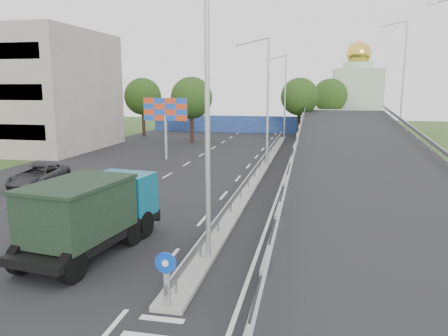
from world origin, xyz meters
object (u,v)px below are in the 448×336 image
(sign_bollard, at_px, (167,279))
(lamp_post_near, at_px, (202,107))
(lamp_post_far, at_px, (284,92))
(church, at_px, (356,94))
(billboard, at_px, (165,113))
(lamp_post_mid, at_px, (266,95))
(parked_car_c, at_px, (39,176))
(dump_truck, at_px, (92,211))

(sign_bollard, height_order, lamp_post_near, lamp_post_near)
(lamp_post_far, distance_m, church, 17.15)
(lamp_post_near, height_order, billboard, lamp_post_near)
(lamp_post_far, distance_m, billboard, 20.24)
(church, bearing_deg, lamp_post_near, -100.38)
(sign_bollard, bearing_deg, lamp_post_mid, 89.74)
(lamp_post_mid, height_order, church, church)
(lamp_post_mid, height_order, lamp_post_far, same)
(parked_car_c, bearing_deg, billboard, 61.76)
(billboard, bearing_deg, lamp_post_near, -67.51)
(lamp_post_far, bearing_deg, parked_car_c, -114.70)
(billboard, distance_m, dump_truck, 22.45)
(church, relative_size, parked_car_c, 2.69)
(lamp_post_near, height_order, parked_car_c, lamp_post_near)
(lamp_post_mid, height_order, parked_car_c, lamp_post_mid)
(dump_truck, relative_size, parked_car_c, 1.39)
(lamp_post_far, relative_size, dump_truck, 1.42)
(billboard, bearing_deg, lamp_post_far, 63.16)
(billboard, relative_size, parked_car_c, 1.07)
(lamp_post_far, relative_size, parked_car_c, 1.96)
(lamp_post_mid, bearing_deg, dump_truck, -102.92)
(billboard, height_order, parked_car_c, billboard)
(parked_car_c, bearing_deg, dump_truck, -53.81)
(billboard, bearing_deg, lamp_post_mid, -12.38)
(lamp_post_near, height_order, lamp_post_mid, same)
(church, xyz_separation_m, dump_truck, (-14.44, -53.84, -3.64))
(lamp_post_far, distance_m, dump_truck, 40.31)
(lamp_post_mid, bearing_deg, lamp_post_far, 90.00)
(billboard, bearing_deg, church, 59.30)
(lamp_post_near, bearing_deg, lamp_post_mid, 90.00)
(lamp_post_far, xyz_separation_m, dump_truck, (-4.55, -39.84, -4.14))
(lamp_post_mid, relative_size, church, 0.73)
(sign_bollard, relative_size, dump_truck, 0.23)
(dump_truck, bearing_deg, church, 82.63)
(sign_bollard, xyz_separation_m, dump_truck, (-4.44, 3.99, 0.64))
(lamp_post_near, bearing_deg, dump_truck, 177.97)
(lamp_post_mid, xyz_separation_m, lamp_post_far, (0.00, 20.00, 0.00))
(lamp_post_far, bearing_deg, lamp_post_near, -90.00)
(lamp_post_near, xyz_separation_m, church, (9.89, 54.00, -0.50))
(church, distance_m, parked_car_c, 50.15)
(sign_bollard, relative_size, lamp_post_far, 0.17)
(lamp_post_far, bearing_deg, sign_bollard, -90.14)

